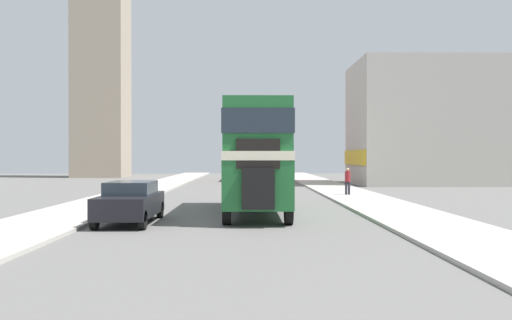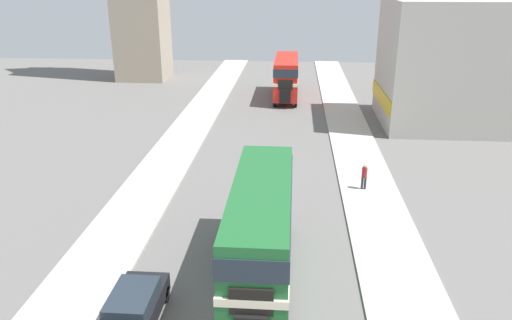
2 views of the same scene
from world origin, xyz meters
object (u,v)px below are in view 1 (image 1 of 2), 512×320
(pedestrian_walking, at_px, (348,180))
(church_tower, at_px, (101,12))
(bus_distant, at_px, (255,155))
(car_parked_near, at_px, (130,202))
(double_decker_bus, at_px, (256,150))

(pedestrian_walking, height_order, church_tower, church_tower)
(bus_distant, height_order, car_parked_near, bus_distant)
(church_tower, bearing_deg, double_decker_bus, -67.84)
(double_decker_bus, bearing_deg, car_parked_near, -141.96)
(double_decker_bus, height_order, church_tower, church_tower)
(church_tower, bearing_deg, bus_distant, -26.95)
(car_parked_near, bearing_deg, bus_distant, 82.49)
(bus_distant, distance_m, car_parked_near, 37.73)
(double_decker_bus, distance_m, pedestrian_walking, 11.48)
(bus_distant, bearing_deg, church_tower, 153.05)
(bus_distant, xyz_separation_m, church_tower, (-17.87, 9.08, 16.81))
(pedestrian_walking, bearing_deg, bus_distant, 102.27)
(double_decker_bus, xyz_separation_m, church_tower, (-17.48, 42.91, 16.69))
(bus_distant, bearing_deg, pedestrian_walking, -77.73)
(pedestrian_walking, relative_size, church_tower, 0.04)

